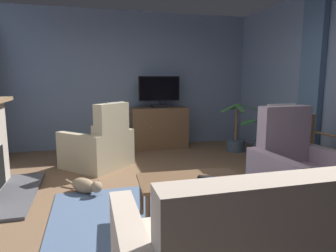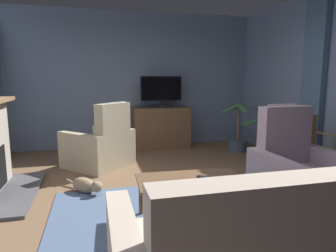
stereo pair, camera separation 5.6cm
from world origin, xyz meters
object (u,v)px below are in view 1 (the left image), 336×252
Objects in this scene: armchair_by_fireplace at (299,176)px; coffee_table at (191,183)px; armchair_angled_to_table at (99,147)px; side_chair_tucked_against_wall at (308,146)px; potted_plant_leafy_by_curtain at (262,147)px; tv_cabinet at (159,129)px; potted_plant_tall_palm_by_window at (236,141)px; cat at (86,186)px; tv_remote at (206,177)px; television at (159,91)px.

coffee_table is at bearing -178.10° from armchair_by_fireplace.
armchair_angled_to_table is at bearing 135.05° from armchair_by_fireplace.
armchair_by_fireplace is at bearing 1.90° from coffee_table.
potted_plant_leafy_by_curtain is at bearing 91.42° from side_chair_tucked_against_wall.
tv_cabinet is 1.22× the size of potted_plant_tall_palm_by_window.
tv_cabinet reaches higher than cat.
potted_plant_tall_palm_by_window is at bearing 77.84° from armchair_by_fireplace.
potted_plant_leafy_by_curtain is (1.53, -1.46, -0.15)m from tv_cabinet.
side_chair_tucked_against_wall is 1.19× the size of potted_plant_leafy_by_curtain.
armchair_angled_to_table is at bearing 146.17° from tv_remote.
cat is at bearing 157.05° from armchair_by_fireplace.
potted_plant_tall_palm_by_window is (0.55, 2.55, -0.15)m from armchair_by_fireplace.
potted_plant_leafy_by_curtain is at bearing -7.10° from armchair_angled_to_table.
potted_plant_leafy_by_curtain is at bearing 14.68° from cat.
tv_remote is 0.18× the size of potted_plant_tall_palm_by_window.
potted_plant_tall_palm_by_window is (1.86, 2.59, -0.21)m from coffee_table.
coffee_table is 1.12× the size of potted_plant_tall_palm_by_window.
armchair_angled_to_table is 1.18m from cat.
armchair_angled_to_table is 1.31× the size of potted_plant_tall_palm_by_window.
armchair_by_fireplace is at bearing -22.95° from cat.
side_chair_tucked_against_wall is at bearing -88.58° from potted_plant_leafy_by_curtain.
television reaches higher than cat.
tv_cabinet is 0.93× the size of armchair_angled_to_table.
armchair_angled_to_table reaches higher than tv_cabinet.
coffee_table is 0.94× the size of armchair_by_fireplace.
coffee_table is at bearing -137.06° from potted_plant_leafy_by_curtain.
side_chair_tucked_against_wall is at bearing 20.03° from coffee_table.
tv_remote is at bearing -12.40° from coffee_table.
tv_remote is 1.17m from armchair_by_fireplace.
tv_cabinet reaches higher than tv_remote.
tv_cabinet is 1.69m from armchair_angled_to_table.
armchair_by_fireplace reaches higher than cat.
coffee_table is at bearing -97.70° from television.
armchair_angled_to_table is 2.72m from potted_plant_tall_palm_by_window.
side_chair_tucked_against_wall is 0.97× the size of potted_plant_tall_palm_by_window.
television is 2.87m from cat.
potted_plant_tall_palm_by_window is (-0.11, 0.76, -0.06)m from potted_plant_leafy_by_curtain.
tv_remote is 0.22× the size of potted_plant_leafy_by_curtain.
cat is (-2.91, -1.55, -0.09)m from potted_plant_tall_palm_by_window.
side_chair_tucked_against_wall reaches higher than potted_plant_leafy_by_curtain.
armchair_by_fireplace is at bearing -134.93° from side_chair_tucked_against_wall.
tv_cabinet is at bearing 121.29° from side_chair_tucked_against_wall.
armchair_by_fireplace is 2.61m from potted_plant_tall_palm_by_window.
side_chair_tucked_against_wall reaches higher than coffee_table.
side_chair_tucked_against_wall is (2.00, 0.73, 0.11)m from coffee_table.
potted_plant_leafy_by_curtain reaches higher than cat.
armchair_angled_to_table is at bearing -171.33° from potted_plant_tall_palm_by_window.
armchair_angled_to_table is (-0.83, 2.18, -0.07)m from coffee_table.
tv_remote is at bearing -94.98° from television.
potted_plant_tall_palm_by_window is at bearing 54.28° from coffee_table.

